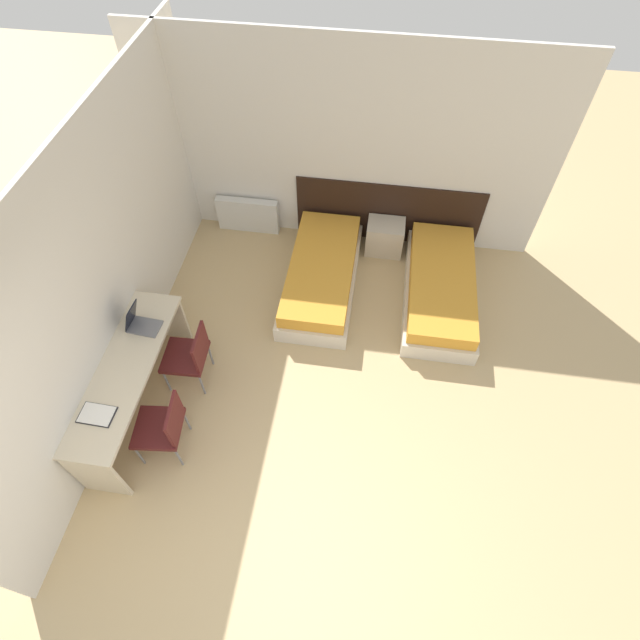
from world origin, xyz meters
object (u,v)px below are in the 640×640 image
Objects in this scene: bed_near_window at (322,275)px; nightstand at (385,237)px; chair_near_laptop at (190,354)px; chair_near_notebook at (163,426)px; bed_near_door at (440,288)px; laptop at (140,323)px.

nightstand reaches higher than bed_near_window.
chair_near_laptop is 0.83m from chair_near_notebook.
nightstand is (-0.75, 0.78, 0.03)m from bed_near_door.
nightstand is 3.37m from laptop.
laptop is at bearing 166.96° from chair_near_laptop.
bed_near_window is 2.70m from chair_near_notebook.
laptop is (-3.16, -1.49, 0.61)m from bed_near_door.
laptop reaches higher than bed_near_door.
chair_near_laptop reaches higher than nightstand.
bed_near_door is (1.50, 0.00, 0.00)m from bed_near_window.
laptop is at bearing 111.35° from chair_near_notebook.
chair_near_laptop is at bearing -149.48° from bed_near_door.
bed_near_window is 2.37× the size of chair_near_notebook.
chair_near_laptop is at bearing -6.45° from laptop.
chair_near_notebook is (-0.00, -0.83, 0.00)m from chair_near_laptop.
laptop is (-1.67, -1.49, 0.61)m from bed_near_window.
bed_near_door is 3.95× the size of nightstand.
chair_near_notebook is 1.10m from laptop.
chair_near_notebook is at bearing -121.17° from nightstand.
nightstand is 0.60× the size of chair_near_laptop.
chair_near_notebook reaches higher than nightstand.
laptop is at bearing -138.15° from bed_near_window.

